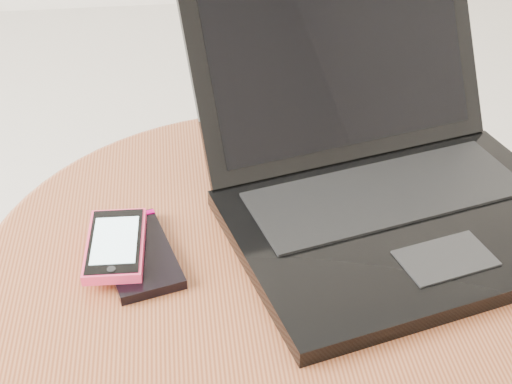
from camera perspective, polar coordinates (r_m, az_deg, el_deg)
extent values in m
cylinder|color=brown|center=(0.76, 1.64, -6.00)|extent=(0.60, 0.60, 0.03)
torus|color=brown|center=(0.76, 1.64, -6.00)|extent=(0.63, 0.63, 0.03)
cube|color=black|center=(0.79, 11.95, -2.71)|extent=(0.42, 0.34, 0.02)
cube|color=black|center=(0.82, 10.22, -0.06)|extent=(0.32, 0.18, 0.00)
cube|color=black|center=(0.74, 14.66, -5.03)|extent=(0.10, 0.08, 0.00)
cube|color=black|center=(0.86, 6.65, 9.92)|extent=(0.37, 0.20, 0.20)
cube|color=black|center=(0.86, 6.78, 9.94)|extent=(0.33, 0.16, 0.17)
cube|color=black|center=(0.75, -9.21, -4.82)|extent=(0.10, 0.14, 0.01)
cube|color=#BA005E|center=(0.79, -10.26, -2.00)|extent=(0.06, 0.02, 0.00)
cube|color=#F0345D|center=(0.75, -10.95, -4.10)|extent=(0.06, 0.11, 0.01)
cube|color=black|center=(0.75, -11.00, -3.74)|extent=(0.06, 0.10, 0.00)
cube|color=silver|center=(0.75, -11.01, -3.70)|extent=(0.05, 0.08, 0.00)
cylinder|color=black|center=(0.71, -11.29, -5.94)|extent=(0.01, 0.01, 0.00)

